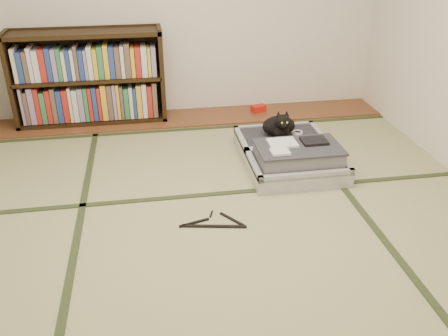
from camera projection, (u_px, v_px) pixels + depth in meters
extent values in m
plane|color=tan|center=(225.00, 223.00, 3.29)|extent=(4.50, 4.50, 0.00)
cube|color=brown|center=(194.00, 117.00, 5.03)|extent=(4.00, 0.50, 0.02)
cube|color=red|center=(258.00, 108.00, 5.14)|extent=(0.17, 0.13, 0.07)
cube|color=#2D381E|center=(77.00, 237.00, 3.14)|extent=(0.05, 4.50, 0.01)
cube|color=#2D381E|center=(361.00, 210.00, 3.44)|extent=(0.05, 4.50, 0.01)
cube|color=#2D381E|center=(217.00, 194.00, 3.64)|extent=(4.00, 0.05, 0.01)
cube|color=#2D381E|center=(197.00, 129.00, 4.78)|extent=(4.00, 0.05, 0.01)
cube|color=black|center=(13.00, 82.00, 4.62)|extent=(0.04, 0.34, 0.96)
cube|color=black|center=(162.00, 75.00, 4.84)|extent=(0.04, 0.34, 0.96)
cube|color=black|center=(95.00, 119.00, 4.93)|extent=(1.49, 0.34, 0.04)
cube|color=black|center=(83.00, 33.00, 4.53)|extent=(1.49, 0.34, 0.04)
cube|color=black|center=(89.00, 78.00, 4.73)|extent=(1.42, 0.34, 0.03)
cube|color=black|center=(90.00, 74.00, 4.87)|extent=(1.49, 0.02, 0.96)
cube|color=gray|center=(92.00, 100.00, 4.81)|extent=(1.34, 0.24, 0.40)
cube|color=gray|center=(86.00, 60.00, 4.62)|extent=(1.34, 0.24, 0.36)
cube|color=silver|center=(297.00, 170.00, 3.86)|extent=(0.77, 0.51, 0.13)
cube|color=#2C2C33|center=(297.00, 166.00, 3.84)|extent=(0.68, 0.43, 0.10)
cube|color=silver|center=(307.00, 176.00, 3.62)|extent=(0.77, 0.04, 0.05)
cube|color=silver|center=(289.00, 150.00, 4.03)|extent=(0.77, 0.04, 0.05)
cube|color=silver|center=(254.00, 165.00, 3.77)|extent=(0.04, 0.51, 0.05)
cube|color=silver|center=(340.00, 158.00, 3.88)|extent=(0.04, 0.51, 0.05)
cube|color=silver|center=(280.00, 144.00, 4.31)|extent=(0.77, 0.51, 0.13)
cube|color=#2C2C33|center=(280.00, 140.00, 4.29)|extent=(0.68, 0.43, 0.10)
cube|color=silver|center=(288.00, 147.00, 4.07)|extent=(0.77, 0.04, 0.05)
cube|color=silver|center=(274.00, 127.00, 4.48)|extent=(0.77, 0.04, 0.05)
cube|color=silver|center=(241.00, 139.00, 4.22)|extent=(0.04, 0.51, 0.05)
cube|color=silver|center=(319.00, 134.00, 4.33)|extent=(0.04, 0.51, 0.05)
cylinder|color=black|center=(289.00, 148.00, 4.05)|extent=(0.69, 0.02, 0.02)
cube|color=gray|center=(298.00, 156.00, 3.80)|extent=(0.65, 0.40, 0.13)
cube|color=#323339|center=(299.00, 147.00, 3.76)|extent=(0.67, 0.42, 0.02)
cube|color=silver|center=(282.00, 143.00, 3.78)|extent=(0.22, 0.18, 0.02)
cube|color=black|center=(314.00, 141.00, 3.82)|extent=(0.20, 0.16, 0.02)
cube|color=silver|center=(280.00, 152.00, 3.64)|extent=(0.14, 0.12, 0.02)
cube|color=white|center=(278.00, 186.00, 3.61)|extent=(0.06, 0.01, 0.04)
cube|color=white|center=(294.00, 186.00, 3.63)|extent=(0.05, 0.01, 0.04)
cube|color=orange|center=(338.00, 181.00, 3.68)|extent=(0.05, 0.01, 0.04)
cube|color=#197F33|center=(330.00, 179.00, 3.66)|extent=(0.04, 0.01, 0.03)
ellipsoid|color=black|center=(279.00, 126.00, 4.23)|extent=(0.30, 0.19, 0.18)
ellipsoid|color=black|center=(281.00, 132.00, 4.17)|extent=(0.15, 0.11, 0.11)
ellipsoid|color=black|center=(283.00, 121.00, 4.09)|extent=(0.13, 0.12, 0.12)
sphere|color=black|center=(284.00, 126.00, 4.05)|extent=(0.06, 0.06, 0.06)
cone|color=black|center=(278.00, 114.00, 4.07)|extent=(0.04, 0.05, 0.06)
cone|color=black|center=(287.00, 113.00, 4.08)|extent=(0.04, 0.05, 0.06)
sphere|color=#A5BF33|center=(282.00, 123.00, 4.04)|extent=(0.02, 0.02, 0.02)
sphere|color=#A5BF33|center=(287.00, 123.00, 4.04)|extent=(0.02, 0.02, 0.02)
cylinder|color=black|center=(286.00, 128.00, 4.36)|extent=(0.18, 0.11, 0.03)
torus|color=white|center=(297.00, 133.00, 4.31)|extent=(0.11, 0.11, 0.01)
torus|color=white|center=(298.00, 132.00, 4.30)|extent=(0.09, 0.09, 0.01)
cube|color=black|center=(214.00, 226.00, 3.25)|extent=(0.44, 0.10, 0.01)
cube|color=black|center=(194.00, 223.00, 3.29)|extent=(0.22, 0.08, 0.01)
cube|color=black|center=(232.00, 219.00, 3.33)|extent=(0.14, 0.19, 0.01)
cylinder|color=black|center=(211.00, 214.00, 3.38)|extent=(0.04, 0.08, 0.01)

